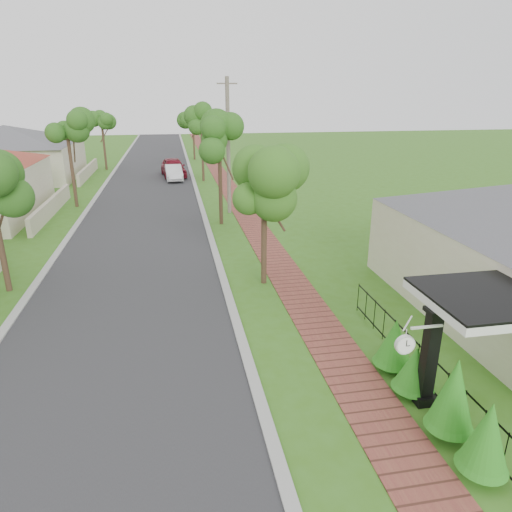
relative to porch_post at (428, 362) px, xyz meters
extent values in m
plane|color=#396919|center=(-4.55, 1.00, -1.12)|extent=(160.00, 160.00, 0.00)
cube|color=#28282B|center=(-7.55, 21.00, -1.12)|extent=(7.00, 120.00, 0.02)
cube|color=#9E9E99|center=(-3.90, 21.00, -1.12)|extent=(0.30, 120.00, 0.10)
cube|color=#9E9E99|center=(-11.20, 21.00, -1.12)|extent=(0.30, 120.00, 0.10)
cube|color=brown|center=(-1.30, 21.00, -1.12)|extent=(1.50, 120.00, 0.03)
cube|color=white|center=(1.30, 0.00, 1.50)|extent=(2.90, 2.60, 0.20)
cube|color=black|center=(1.30, 0.00, 1.63)|extent=(2.90, 2.60, 0.06)
cube|color=black|center=(0.00, 0.00, 0.14)|extent=(0.30, 0.30, 2.52)
cube|color=black|center=(0.00, 0.00, -1.00)|extent=(0.48, 0.48, 0.24)
cube|color=black|center=(0.00, 0.00, 1.34)|extent=(0.42, 0.42, 0.10)
cube|color=black|center=(0.35, 1.00, -0.17)|extent=(0.03, 8.00, 0.03)
cube|color=black|center=(0.35, 1.00, -0.97)|extent=(0.03, 8.00, 0.03)
cylinder|color=black|center=(0.35, -2.33, -0.62)|extent=(0.02, 0.02, 1.00)
cylinder|color=black|center=(0.35, -1.67, -0.62)|extent=(0.02, 0.02, 1.00)
cylinder|color=black|center=(0.35, -1.00, -0.62)|extent=(0.02, 0.02, 1.00)
cylinder|color=black|center=(0.35, -0.33, -0.62)|extent=(0.02, 0.02, 1.00)
cylinder|color=black|center=(0.35, 0.33, -0.62)|extent=(0.02, 0.02, 1.00)
cylinder|color=black|center=(0.35, 1.00, -0.62)|extent=(0.02, 0.02, 1.00)
cylinder|color=black|center=(0.35, 1.67, -0.62)|extent=(0.02, 0.02, 1.00)
cylinder|color=black|center=(0.35, 2.33, -0.62)|extent=(0.02, 0.02, 1.00)
cylinder|color=black|center=(0.35, 3.00, -0.62)|extent=(0.02, 0.02, 1.00)
cylinder|color=black|center=(0.35, 3.67, -0.62)|extent=(0.02, 0.02, 1.00)
cylinder|color=black|center=(0.35, 4.33, -0.62)|extent=(0.02, 0.02, 1.00)
cylinder|color=black|center=(0.35, 5.00, -0.62)|extent=(0.02, 0.02, 1.00)
cylinder|color=#382619|center=(-3.05, 17.00, 1.15)|extent=(0.22, 0.22, 4.55)
sphere|color=#154813|center=(-3.05, 17.00, 3.56)|extent=(1.70, 1.70, 1.70)
cylinder|color=#382619|center=(-3.05, 31.00, 1.33)|extent=(0.22, 0.22, 4.90)
sphere|color=#154813|center=(-3.05, 31.00, 3.92)|extent=(1.70, 1.70, 1.70)
cylinder|color=#382619|center=(-3.05, 45.00, 0.98)|extent=(0.22, 0.22, 4.20)
sphere|color=#154813|center=(-3.05, 45.00, 3.20)|extent=(1.70, 1.70, 1.70)
cylinder|color=#382619|center=(-12.05, 9.00, 0.80)|extent=(0.22, 0.22, 3.85)
cylinder|color=#382619|center=(-12.05, 23.00, 1.33)|extent=(0.22, 0.22, 4.90)
sphere|color=#154813|center=(-12.05, 23.00, 3.92)|extent=(1.70, 1.70, 1.70)
cylinder|color=#382619|center=(-12.05, 39.00, 1.15)|extent=(0.22, 0.22, 4.55)
sphere|color=#154813|center=(-12.05, 39.00, 3.56)|extent=(1.70, 1.70, 1.70)
sphere|color=#176A15|center=(-0.10, -2.31, -0.75)|extent=(0.76, 0.76, 0.76)
cone|color=#176A15|center=(-0.10, -2.31, -0.08)|extent=(0.87, 0.87, 1.34)
sphere|color=#176A15|center=(-0.10, -1.18, -0.70)|extent=(0.80, 0.80, 0.80)
cone|color=#176A15|center=(-0.10, -1.18, 0.06)|extent=(0.91, 0.91, 1.53)
sphere|color=#176A15|center=(-0.10, 0.36, -0.84)|extent=(0.80, 0.80, 0.80)
cone|color=#176A15|center=(-0.10, 0.36, -0.32)|extent=(0.91, 0.91, 1.03)
sphere|color=#176A15|center=(-0.10, 1.46, -0.80)|extent=(0.82, 0.82, 0.82)
cone|color=#176A15|center=(-0.10, 1.46, -0.21)|extent=(0.93, 0.93, 1.17)
cube|color=#BFB299|center=(-13.15, 21.00, -0.62)|extent=(0.25, 10.00, 1.00)
cube|color=beige|center=(-19.55, 35.00, 0.38)|extent=(11.00, 10.00, 3.00)
pyramid|color=#4C4C51|center=(-19.55, 35.00, 2.68)|extent=(15.56, 15.56, 1.60)
cube|color=#BFB299|center=(-13.15, 35.00, -0.62)|extent=(0.25, 10.00, 1.00)
imported|color=maroon|center=(-5.55, 33.77, -0.30)|extent=(2.47, 5.02, 1.65)
imported|color=white|center=(-5.55, 31.88, -0.48)|extent=(1.61, 3.98, 1.29)
cylinder|color=#382619|center=(-2.35, 8.00, 0.75)|extent=(0.22, 0.22, 3.75)
sphere|color=#386E20|center=(-2.35, 8.00, 2.73)|extent=(1.87, 1.87, 1.87)
cylinder|color=#6F6356|center=(-2.25, 19.54, 2.90)|extent=(0.24, 0.24, 8.04)
cube|color=#6F6356|center=(-2.25, 19.54, 6.52)|extent=(1.20, 0.08, 0.08)
cube|color=white|center=(-0.43, -0.40, 1.19)|extent=(0.75, 0.05, 0.05)
cylinder|color=white|center=(-0.90, -0.40, 1.02)|extent=(0.02, 0.02, 0.32)
cylinder|color=white|center=(-0.90, -0.40, 0.80)|extent=(0.45, 0.10, 0.45)
cylinder|color=white|center=(-0.90, -0.45, 0.80)|extent=(0.39, 0.01, 0.39)
cylinder|color=white|center=(-0.90, -0.34, 0.80)|extent=(0.39, 0.01, 0.39)
cube|color=black|center=(-0.90, -0.46, 0.87)|extent=(0.01, 0.01, 0.15)
cube|color=black|center=(-0.86, -0.46, 0.80)|extent=(0.10, 0.01, 0.02)
camera|label=1|loc=(-5.66, -8.38, 5.95)|focal=32.00mm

